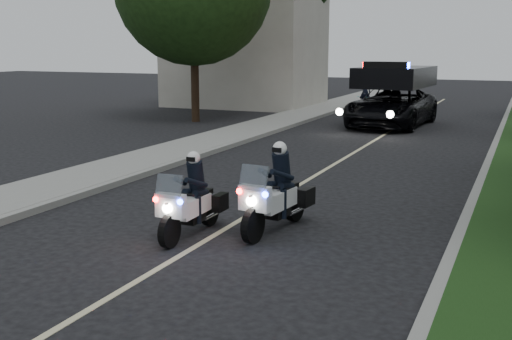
% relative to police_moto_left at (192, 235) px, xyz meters
% --- Properties ---
extents(ground, '(120.00, 120.00, 0.00)m').
position_rel_police_moto_left_xyz_m(ground, '(0.38, -2.59, 0.00)').
color(ground, black).
rests_on(ground, ground).
extents(curb_right, '(0.20, 60.00, 0.15)m').
position_rel_police_moto_left_xyz_m(curb_right, '(4.48, 7.41, 0.07)').
color(curb_right, gray).
rests_on(curb_right, ground).
extents(grass_verge, '(1.20, 60.00, 0.16)m').
position_rel_police_moto_left_xyz_m(grass_verge, '(5.18, 7.41, 0.08)').
color(grass_verge, '#193814').
rests_on(grass_verge, ground).
extents(curb_left, '(0.20, 60.00, 0.15)m').
position_rel_police_moto_left_xyz_m(curb_left, '(-3.72, 7.41, 0.07)').
color(curb_left, gray).
rests_on(curb_left, ground).
extents(sidewalk_left, '(2.00, 60.00, 0.16)m').
position_rel_police_moto_left_xyz_m(sidewalk_left, '(-4.82, 7.41, 0.08)').
color(sidewalk_left, gray).
rests_on(sidewalk_left, ground).
extents(building_far, '(8.00, 6.00, 7.00)m').
position_rel_police_moto_left_xyz_m(building_far, '(-9.62, 23.41, 3.50)').
color(building_far, '#A8A396').
rests_on(building_far, ground).
extents(lane_marking, '(0.12, 50.00, 0.01)m').
position_rel_police_moto_left_xyz_m(lane_marking, '(0.38, 7.41, 0.00)').
color(lane_marking, '#BFB78C').
rests_on(lane_marking, ground).
extents(police_moto_left, '(0.65, 1.81, 1.54)m').
position_rel_police_moto_left_xyz_m(police_moto_left, '(0.00, 0.00, 0.00)').
color(police_moto_left, white).
rests_on(police_moto_left, ground).
extents(police_moto_right, '(0.90, 2.03, 1.67)m').
position_rel_police_moto_left_xyz_m(police_moto_right, '(1.29, 0.87, 0.00)').
color(police_moto_right, silver).
rests_on(police_moto_right, ground).
extents(police_suv, '(3.20, 6.24, 2.95)m').
position_rel_police_moto_left_xyz_m(police_suv, '(0.06, 17.23, 0.00)').
color(police_suv, black).
rests_on(police_suv, ground).
extents(bicycle, '(0.72, 1.59, 0.80)m').
position_rel_police_moto_left_xyz_m(bicycle, '(-2.48, 22.83, 0.00)').
color(bicycle, black).
rests_on(bicycle, ground).
extents(cyclist, '(0.61, 0.43, 1.60)m').
position_rel_police_moto_left_xyz_m(cyclist, '(-2.48, 22.83, 0.00)').
color(cyclist, black).
rests_on(cyclist, ground).
extents(tree_left_near, '(8.75, 8.75, 11.57)m').
position_rel_police_moto_left_xyz_m(tree_left_near, '(-8.41, 15.30, 0.00)').
color(tree_left_near, '#1E3E14').
rests_on(tree_left_near, ground).
extents(tree_left_far, '(7.31, 7.31, 11.25)m').
position_rel_police_moto_left_xyz_m(tree_left_far, '(-9.16, 24.98, 0.00)').
color(tree_left_far, black).
rests_on(tree_left_far, ground).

